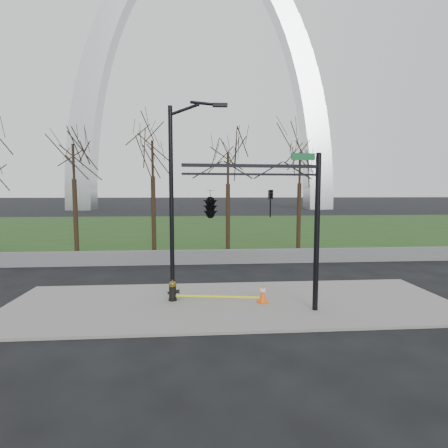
{
  "coord_description": "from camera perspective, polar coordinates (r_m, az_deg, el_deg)",
  "views": [
    {
      "loc": [
        -1.36,
        -13.74,
        4.59
      ],
      "look_at": [
        -0.16,
        2.0,
        3.11
      ],
      "focal_mm": 27.89,
      "sensor_mm": 36.0,
      "label": 1
    }
  ],
  "objects": [
    {
      "name": "grass_strip",
      "position": [
        44.0,
        -2.58,
        -0.58
      ],
      "size": [
        120.0,
        40.0,
        0.06
      ],
      "primitive_type": "cube",
      "color": "#1E3C15",
      "rests_on": "ground"
    },
    {
      "name": "ground",
      "position": [
        14.55,
        1.25,
        -13.02
      ],
      "size": [
        500.0,
        500.0,
        0.0
      ],
      "primitive_type": "plane",
      "color": "black",
      "rests_on": "ground"
    },
    {
      "name": "gateway_arch",
      "position": [
        93.04,
        -3.62,
        22.82
      ],
      "size": [
        66.0,
        6.0,
        65.0
      ],
      "primitive_type": null,
      "color": "silver",
      "rests_on": "ground"
    },
    {
      "name": "fire_hydrant",
      "position": [
        14.75,
        -8.37,
        -10.8
      ],
      "size": [
        0.54,
        0.35,
        0.87
      ],
      "rotation": [
        0.0,
        0.0,
        0.15
      ],
      "color": "black",
      "rests_on": "sidewalk"
    },
    {
      "name": "traffic_signal_mast",
      "position": [
        12.42,
        1.24,
        3.31
      ],
      "size": [
        5.09,
        2.52,
        6.0
      ],
      "rotation": [
        0.0,
        0.0,
        0.07
      ],
      "color": "black",
      "rests_on": "ground"
    },
    {
      "name": "traffic_cone",
      "position": [
        14.42,
        6.37,
        -11.28
      ],
      "size": [
        0.48,
        0.48,
        0.74
      ],
      "rotation": [
        0.0,
        0.0,
        0.32
      ],
      "color": "#FF560D",
      "rests_on": "sidewalk"
    },
    {
      "name": "caution_tape",
      "position": [
        14.53,
        -1.58,
        -11.69
      ],
      "size": [
        3.68,
        0.81,
        0.44
      ],
      "color": "#F9EC0D",
      "rests_on": "ground"
    },
    {
      "name": "guardrail",
      "position": [
        22.18,
        -0.78,
        -5.39
      ],
      "size": [
        60.0,
        0.3,
        0.9
      ],
      "primitive_type": "cube",
      "color": "#59595B",
      "rests_on": "ground"
    },
    {
      "name": "tree_row",
      "position": [
        26.42,
        -17.43,
        4.9
      ],
      "size": [
        31.4,
        4.0,
        8.97
      ],
      "color": "black",
      "rests_on": "ground"
    },
    {
      "name": "sidewalk",
      "position": [
        14.54,
        1.25,
        -12.83
      ],
      "size": [
        18.0,
        6.0,
        0.1
      ],
      "primitive_type": "cube",
      "color": "gray",
      "rests_on": "ground"
    },
    {
      "name": "street_light",
      "position": [
        14.39,
        -7.73,
        5.73
      ],
      "size": [
        2.39,
        0.25,
        8.21
      ],
      "rotation": [
        0.0,
        0.0,
        -0.02
      ],
      "color": "black",
      "rests_on": "ground"
    }
  ]
}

